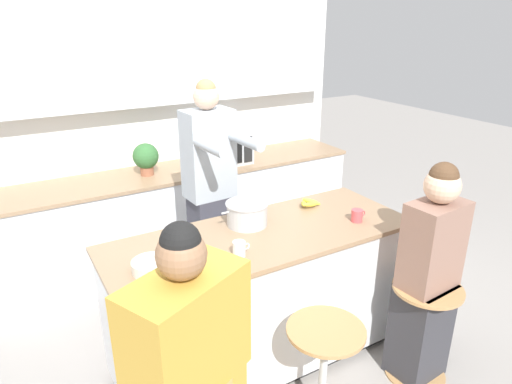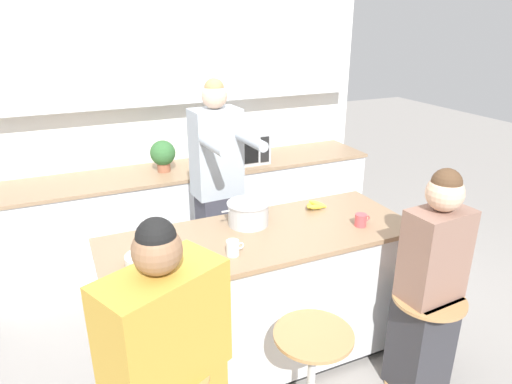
{
  "view_description": "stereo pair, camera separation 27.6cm",
  "coord_description": "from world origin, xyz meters",
  "px_view_note": "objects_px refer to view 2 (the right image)",
  "views": [
    {
      "loc": [
        -1.3,
        -2.15,
        2.18
      ],
      "look_at": [
        0.0,
        0.07,
        1.18
      ],
      "focal_mm": 32.0,
      "sensor_mm": 36.0,
      "label": 1
    },
    {
      "loc": [
        -1.06,
        -2.27,
        2.18
      ],
      "look_at": [
        0.0,
        0.07,
        1.18
      ],
      "focal_mm": 32.0,
      "sensor_mm": 36.0,
      "label": 2
    }
  ],
  "objects_px": {
    "cooking_pot": "(248,213)",
    "banana_bunch": "(314,206)",
    "person_seated_near": "(429,293)",
    "bar_stool_center": "(311,375)",
    "fruit_bowl": "(144,260)",
    "potted_plant": "(163,154)",
    "microwave": "(241,147)",
    "person_cooking": "(218,204)",
    "bar_stool_rightmost": "(423,336)",
    "kitchen_island": "(261,298)",
    "person_wrapped_blanket": "(168,372)",
    "coffee_cup_near": "(233,248)",
    "coffee_cup_far": "(361,220)"
  },
  "relations": [
    {
      "from": "coffee_cup_near",
      "to": "microwave",
      "type": "bearing_deg",
      "value": 66.07
    },
    {
      "from": "person_seated_near",
      "to": "bar_stool_center",
      "type": "bearing_deg",
      "value": 177.44
    },
    {
      "from": "person_seated_near",
      "to": "banana_bunch",
      "type": "height_order",
      "value": "person_seated_near"
    },
    {
      "from": "bar_stool_rightmost",
      "to": "fruit_bowl",
      "type": "xyz_separation_m",
      "value": [
        -1.5,
        0.57,
        0.57
      ]
    },
    {
      "from": "bar_stool_center",
      "to": "microwave",
      "type": "bearing_deg",
      "value": 77.21
    },
    {
      "from": "banana_bunch",
      "to": "person_seated_near",
      "type": "bearing_deg",
      "value": -70.54
    },
    {
      "from": "coffee_cup_far",
      "to": "fruit_bowl",
      "type": "bearing_deg",
      "value": 176.87
    },
    {
      "from": "person_cooking",
      "to": "coffee_cup_near",
      "type": "height_order",
      "value": "person_cooking"
    },
    {
      "from": "person_wrapped_blanket",
      "to": "coffee_cup_near",
      "type": "height_order",
      "value": "person_wrapped_blanket"
    },
    {
      "from": "person_cooking",
      "to": "bar_stool_center",
      "type": "bearing_deg",
      "value": -91.42
    },
    {
      "from": "microwave",
      "to": "bar_stool_rightmost",
      "type": "bearing_deg",
      "value": -82.25
    },
    {
      "from": "cooking_pot",
      "to": "fruit_bowl",
      "type": "bearing_deg",
      "value": -161.11
    },
    {
      "from": "person_seated_near",
      "to": "banana_bunch",
      "type": "distance_m",
      "value": 0.92
    },
    {
      "from": "kitchen_island",
      "to": "person_seated_near",
      "type": "bearing_deg",
      "value": -38.5
    },
    {
      "from": "person_cooking",
      "to": "microwave",
      "type": "xyz_separation_m",
      "value": [
        0.54,
        0.86,
        0.14
      ]
    },
    {
      "from": "banana_bunch",
      "to": "potted_plant",
      "type": "relative_size",
      "value": 0.65
    },
    {
      "from": "coffee_cup_near",
      "to": "banana_bunch",
      "type": "distance_m",
      "value": 0.84
    },
    {
      "from": "bar_stool_rightmost",
      "to": "person_cooking",
      "type": "relative_size",
      "value": 0.37
    },
    {
      "from": "coffee_cup_near",
      "to": "person_seated_near",
      "type": "bearing_deg",
      "value": -23.61
    },
    {
      "from": "kitchen_island",
      "to": "coffee_cup_far",
      "type": "relative_size",
      "value": 18.12
    },
    {
      "from": "kitchen_island",
      "to": "bar_stool_center",
      "type": "distance_m",
      "value": 0.65
    },
    {
      "from": "person_wrapped_blanket",
      "to": "fruit_bowl",
      "type": "bearing_deg",
      "value": 62.32
    },
    {
      "from": "fruit_bowl",
      "to": "cooking_pot",
      "type": "bearing_deg",
      "value": 18.89
    },
    {
      "from": "kitchen_island",
      "to": "person_seated_near",
      "type": "height_order",
      "value": "person_seated_near"
    },
    {
      "from": "bar_stool_rightmost",
      "to": "potted_plant",
      "type": "distance_m",
      "value": 2.49
    },
    {
      "from": "person_wrapped_blanket",
      "to": "coffee_cup_near",
      "type": "relative_size",
      "value": 13.9
    },
    {
      "from": "person_cooking",
      "to": "potted_plant",
      "type": "xyz_separation_m",
      "value": [
        -0.18,
        0.9,
        0.15
      ]
    },
    {
      "from": "potted_plant",
      "to": "person_wrapped_blanket",
      "type": "bearing_deg",
      "value": -103.56
    },
    {
      "from": "fruit_bowl",
      "to": "potted_plant",
      "type": "relative_size",
      "value": 0.74
    },
    {
      "from": "bar_stool_center",
      "to": "bar_stool_rightmost",
      "type": "relative_size",
      "value": 1.0
    },
    {
      "from": "bar_stool_rightmost",
      "to": "person_wrapped_blanket",
      "type": "relative_size",
      "value": 0.46
    },
    {
      "from": "bar_stool_rightmost",
      "to": "person_cooking",
      "type": "height_order",
      "value": "person_cooking"
    },
    {
      "from": "person_cooking",
      "to": "cooking_pot",
      "type": "distance_m",
      "value": 0.48
    },
    {
      "from": "person_wrapped_blanket",
      "to": "person_seated_near",
      "type": "relative_size",
      "value": 1.0
    },
    {
      "from": "person_cooking",
      "to": "cooking_pot",
      "type": "height_order",
      "value": "person_cooking"
    },
    {
      "from": "kitchen_island",
      "to": "coffee_cup_near",
      "type": "relative_size",
      "value": 18.7
    },
    {
      "from": "bar_stool_center",
      "to": "potted_plant",
      "type": "relative_size",
      "value": 2.38
    },
    {
      "from": "person_seated_near",
      "to": "microwave",
      "type": "relative_size",
      "value": 3.12
    },
    {
      "from": "bar_stool_rightmost",
      "to": "person_seated_near",
      "type": "height_order",
      "value": "person_seated_near"
    },
    {
      "from": "kitchen_island",
      "to": "fruit_bowl",
      "type": "relative_size",
      "value": 9.46
    },
    {
      "from": "bar_stool_center",
      "to": "person_seated_near",
      "type": "distance_m",
      "value": 0.84
    },
    {
      "from": "kitchen_island",
      "to": "coffee_cup_far",
      "type": "distance_m",
      "value": 0.82
    },
    {
      "from": "bar_stool_rightmost",
      "to": "microwave",
      "type": "relative_size",
      "value": 1.43
    },
    {
      "from": "fruit_bowl",
      "to": "microwave",
      "type": "distance_m",
      "value": 1.98
    },
    {
      "from": "person_wrapped_blanket",
      "to": "microwave",
      "type": "xyz_separation_m",
      "value": [
        1.24,
        2.11,
        0.37
      ]
    },
    {
      "from": "coffee_cup_far",
      "to": "banana_bunch",
      "type": "relative_size",
      "value": 0.59
    },
    {
      "from": "bar_stool_rightmost",
      "to": "person_cooking",
      "type": "distance_m",
      "value": 1.61
    },
    {
      "from": "bar_stool_center",
      "to": "microwave",
      "type": "height_order",
      "value": "microwave"
    },
    {
      "from": "cooking_pot",
      "to": "banana_bunch",
      "type": "distance_m",
      "value": 0.51
    },
    {
      "from": "cooking_pot",
      "to": "banana_bunch",
      "type": "bearing_deg",
      "value": 3.82
    }
  ]
}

